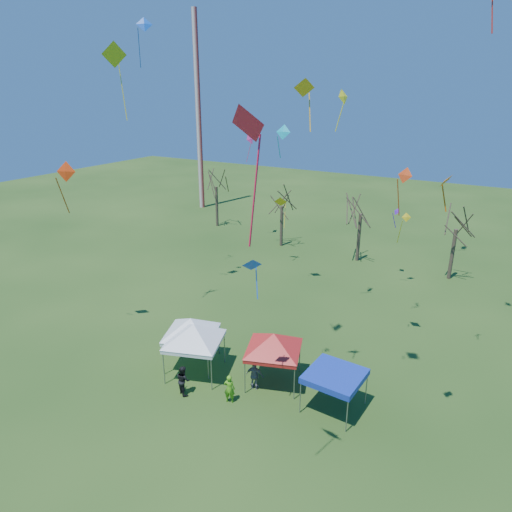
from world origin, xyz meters
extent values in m
plane|color=#234416|center=(0.00, 0.00, 0.00)|extent=(140.00, 140.00, 0.00)
cylinder|color=silver|center=(-28.00, 34.00, 12.50)|extent=(0.70, 0.70, 25.00)
cylinder|color=#3D2D21|center=(-20.85, 27.38, 2.39)|extent=(0.32, 0.32, 4.78)
cylinder|color=#3D2D21|center=(-10.77, 24.65, 2.14)|extent=(0.32, 0.32, 4.28)
cylinder|color=#3D2D21|center=(-2.37, 24.38, 2.32)|extent=(0.32, 0.32, 4.64)
cylinder|color=#3D2D21|center=(6.03, 24.04, 2.24)|extent=(0.32, 0.32, 4.49)
cylinder|color=gray|center=(-5.40, -0.15, 0.98)|extent=(0.06, 0.06, 1.97)
cylinder|color=gray|center=(-6.29, 2.46, 0.98)|extent=(0.06, 0.06, 1.97)
cylinder|color=gray|center=(-2.79, 0.74, 0.98)|extent=(0.06, 0.06, 1.97)
cylinder|color=gray|center=(-3.68, 3.35, 0.98)|extent=(0.06, 0.06, 1.97)
cube|color=white|center=(-4.54, 1.60, 2.08)|extent=(3.74, 3.74, 0.24)
pyramid|color=white|center=(-4.54, 1.60, 3.18)|extent=(3.95, 3.95, 0.98)
cylinder|color=gray|center=(-6.03, 0.52, 0.95)|extent=(0.06, 0.06, 1.90)
cylinder|color=gray|center=(-6.98, 3.00, 0.95)|extent=(0.06, 0.06, 1.90)
cylinder|color=gray|center=(-3.55, 1.47, 0.95)|extent=(0.06, 0.06, 1.90)
cylinder|color=gray|center=(-4.50, 3.95, 0.95)|extent=(0.06, 0.06, 1.90)
cube|color=white|center=(-5.26, 2.24, 2.01)|extent=(3.68, 3.68, 0.23)
pyramid|color=white|center=(-5.26, 2.24, 3.07)|extent=(3.76, 3.76, 0.95)
cylinder|color=gray|center=(-1.06, 1.40, 0.96)|extent=(0.06, 0.06, 1.91)
cylinder|color=gray|center=(-1.92, 3.93, 0.96)|extent=(0.06, 0.06, 1.91)
cylinder|color=gray|center=(1.48, 2.26, 0.96)|extent=(0.06, 0.06, 1.91)
cylinder|color=gray|center=(0.62, 4.79, 0.96)|extent=(0.06, 0.06, 1.91)
cube|color=red|center=(-0.22, 3.10, 2.02)|extent=(3.63, 3.63, 0.23)
pyramid|color=red|center=(-0.22, 3.10, 3.09)|extent=(3.84, 3.84, 0.96)
cylinder|color=gray|center=(2.20, 1.44, 0.90)|extent=(0.05, 0.05, 1.80)
cylinder|color=gray|center=(2.37, 3.96, 0.90)|extent=(0.05, 0.05, 1.80)
cylinder|color=gray|center=(4.73, 1.28, 0.90)|extent=(0.05, 0.05, 1.80)
cylinder|color=gray|center=(4.89, 3.80, 0.90)|extent=(0.05, 0.05, 1.80)
cube|color=#0F2BA4|center=(3.55, 2.62, 1.91)|extent=(2.88, 2.88, 0.22)
cube|color=#0F2BA4|center=(3.55, 2.62, 2.08)|extent=(2.88, 2.88, 0.11)
imported|color=#57AA1B|center=(-1.39, 0.38, 0.81)|extent=(0.68, 0.55, 1.62)
imported|color=black|center=(-3.94, -0.28, 0.84)|extent=(1.02, 0.94, 1.69)
imported|color=slate|center=(-0.80, 2.01, 0.85)|extent=(1.06, 0.61, 1.70)
cone|color=gold|center=(2.64, 20.13, 6.00)|extent=(0.81, 0.64, 0.73)
cube|color=gold|center=(2.29, 19.94, 4.76)|extent=(0.43, 0.75, 2.12)
cone|color=red|center=(2.93, -4.69, 14.72)|extent=(1.45, 1.08, 1.15)
cube|color=red|center=(3.16, -4.75, 12.74)|extent=(0.16, 0.50, 3.31)
cone|color=yellow|center=(-11.95, 4.76, 17.51)|extent=(1.01, 1.51, 1.50)
cube|color=yellow|center=(-11.81, 5.04, 15.46)|extent=(0.62, 0.34, 3.35)
cone|color=#0DB5D1|center=(-5.51, 14.20, 12.68)|extent=(1.15, 0.52, 1.09)
cube|color=#0DB5D1|center=(-5.83, 14.18, 11.57)|extent=(0.09, 0.68, 1.67)
cube|color=red|center=(7.70, 7.40, 18.55)|extent=(0.29, 0.25, 1.48)
cone|color=#D62F74|center=(-14.68, 24.90, 10.76)|extent=(0.74, 1.16, 1.00)
cube|color=#D62F74|center=(-14.69, 24.61, 9.46)|extent=(0.62, 0.05, 2.03)
cone|color=#5A1BC1|center=(1.49, 21.65, 6.00)|extent=(0.76, 0.74, 0.62)
cube|color=#5A1BC1|center=(1.33, 21.80, 5.16)|extent=(0.36, 0.39, 1.35)
cone|color=gold|center=(-8.54, 19.98, 6.00)|extent=(1.35, 1.10, 1.01)
cube|color=gold|center=(-8.17, 20.13, 4.64)|extent=(0.34, 0.80, 2.15)
cone|color=red|center=(-13.69, 1.65, 10.97)|extent=(1.29, 0.76, 1.23)
cube|color=red|center=(-14.10, 1.50, 9.47)|extent=(0.34, 0.86, 2.38)
cone|color=blue|center=(0.26, -0.05, 8.29)|extent=(1.09, 1.05, 0.76)
cube|color=blue|center=(0.43, 0.09, 7.36)|extent=(0.34, 0.39, 1.42)
cone|color=yellow|center=(-0.48, 12.48, 15.17)|extent=(0.62, 1.05, 0.96)
cube|color=yellow|center=(-0.55, 12.22, 13.99)|extent=(0.57, 0.19, 1.88)
cone|color=#D9580B|center=(7.47, 2.24, 12.34)|extent=(0.58, 0.76, 0.58)
cube|color=#D9580B|center=(7.50, 2.38, 11.64)|extent=(0.33, 0.09, 1.07)
cone|color=red|center=(4.34, 9.82, 11.10)|extent=(1.00, 0.70, 0.90)
cube|color=red|center=(4.10, 9.92, 9.77)|extent=(0.25, 0.53, 2.20)
cone|color=blue|center=(-12.82, 8.47, 19.55)|extent=(1.19, 1.18, 0.96)
cube|color=blue|center=(-13.13, 8.17, 18.12)|extent=(0.66, 0.67, 2.35)
cone|color=#F6AA19|center=(1.34, 2.52, 15.68)|extent=(1.05, 0.95, 0.82)
cube|color=#F6AA19|center=(1.57, 2.68, 14.66)|extent=(0.38, 0.52, 1.60)
camera|label=1|loc=(9.89, -16.28, 15.62)|focal=32.00mm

